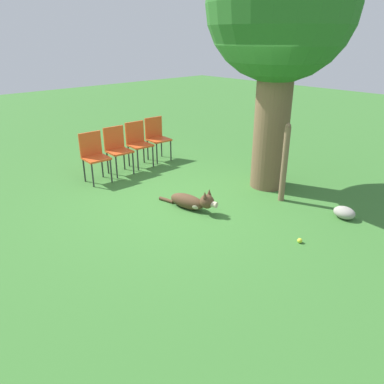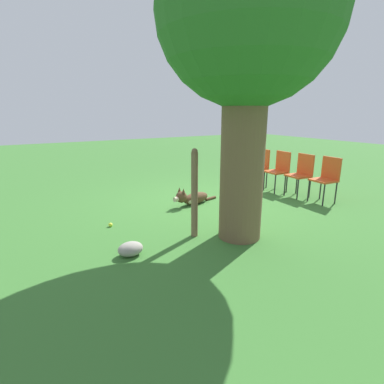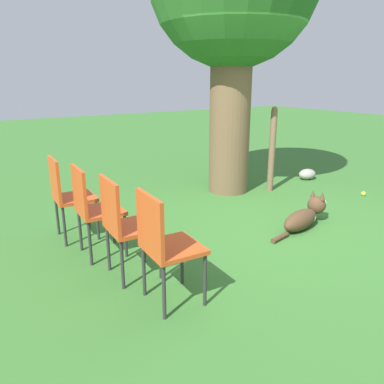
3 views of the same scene
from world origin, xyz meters
The scene contains 10 objects.
ground_plane centered at (0.00, 0.00, 0.00)m, with size 30.00×30.00×0.00m, color #38702D.
oak_tree centered at (0.45, 1.52, 2.96)m, with size 2.41×2.41×4.28m.
dog centered at (0.25, -0.23, 0.14)m, with size 1.14×0.39×0.40m.
fence_post centered at (1.02, 1.14, 0.67)m, with size 0.10×0.10×1.34m.
red_chair_0 centered at (-1.98, -0.70, 0.55)m, with size 0.44×0.46×0.94m.
red_chair_1 centered at (-2.07, -0.13, 0.55)m, with size 0.44×0.46×0.94m.
red_chair_2 centered at (-2.15, 0.44, 0.55)m, with size 0.44×0.46×0.94m.
red_chair_3 centered at (-2.24, 1.02, 0.55)m, with size 0.44×0.46×0.94m.
tennis_ball centered at (2.02, 0.13, 0.03)m, with size 0.07×0.07×0.07m.
garden_rock centered at (2.08, 1.28, 0.09)m, with size 0.34×0.25×0.19m.
Camera 2 is at (3.22, 4.79, 1.85)m, focal length 28.00 mm.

